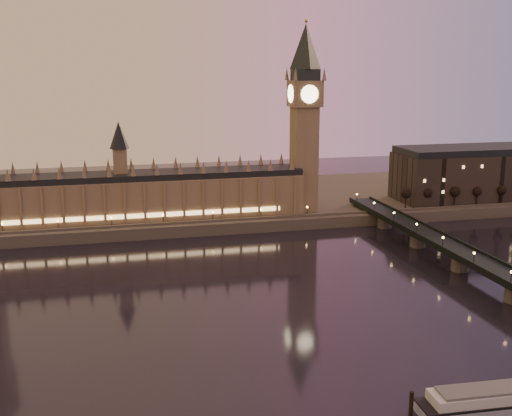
# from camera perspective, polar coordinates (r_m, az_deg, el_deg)

# --- Properties ---
(ground) EXTENTS (700.00, 700.00, 0.00)m
(ground) POSITION_cam_1_polar(r_m,az_deg,el_deg) (239.10, 0.68, -8.62)
(ground) COLOR black
(ground) RESTS_ON ground
(far_embankment) EXTENTS (560.00, 130.00, 6.00)m
(far_embankment) POSITION_cam_1_polar(r_m,az_deg,el_deg) (399.08, -1.02, 0.59)
(far_embankment) COLOR #423D35
(far_embankment) RESTS_ON ground
(palace_of_westminster) EXTENTS (180.00, 26.62, 52.00)m
(palace_of_westminster) POSITION_cam_1_polar(r_m,az_deg,el_deg) (343.27, -10.89, 1.54)
(palace_of_westminster) COLOR brown
(palace_of_westminster) RESTS_ON ground
(big_ben) EXTENTS (17.68, 17.68, 104.00)m
(big_ben) POSITION_cam_1_polar(r_m,az_deg,el_deg) (354.72, 4.35, 8.98)
(big_ben) COLOR brown
(big_ben) RESTS_ON ground
(westminster_bridge) EXTENTS (13.20, 260.00, 15.30)m
(westminster_bridge) POSITION_cam_1_polar(r_m,az_deg,el_deg) (273.47, 19.71, -5.38)
(westminster_bridge) COLOR black
(westminster_bridge) RESTS_ON ground
(bare_tree_0) EXTENTS (5.88, 5.88, 11.96)m
(bare_tree_0) POSITION_cam_1_polar(r_m,az_deg,el_deg) (372.14, 13.26, 1.23)
(bare_tree_0) COLOR black
(bare_tree_0) RESTS_ON ground
(bare_tree_1) EXTENTS (5.88, 5.88, 11.96)m
(bare_tree_1) POSITION_cam_1_polar(r_m,az_deg,el_deg) (378.97, 15.25, 1.32)
(bare_tree_1) COLOR black
(bare_tree_1) RESTS_ON ground
(bare_tree_2) EXTENTS (5.88, 5.88, 11.96)m
(bare_tree_2) POSITION_cam_1_polar(r_m,az_deg,el_deg) (386.25, 17.17, 1.41)
(bare_tree_2) COLOR black
(bare_tree_2) RESTS_ON ground
(bare_tree_3) EXTENTS (5.88, 5.88, 11.96)m
(bare_tree_3) POSITION_cam_1_polar(r_m,az_deg,el_deg) (393.95, 19.01, 1.49)
(bare_tree_3) COLOR black
(bare_tree_3) RESTS_ON ground
(bare_tree_4) EXTENTS (5.88, 5.88, 11.96)m
(bare_tree_4) POSITION_cam_1_polar(r_m,az_deg,el_deg) (402.04, 20.78, 1.57)
(bare_tree_4) COLOR black
(bare_tree_4) RESTS_ON ground
(moored_barge) EXTENTS (37.38, 10.82, 6.86)m
(moored_barge) POSITION_cam_1_polar(r_m,az_deg,el_deg) (180.06, 19.27, -15.92)
(moored_barge) COLOR #97AAC0
(moored_barge) RESTS_ON ground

